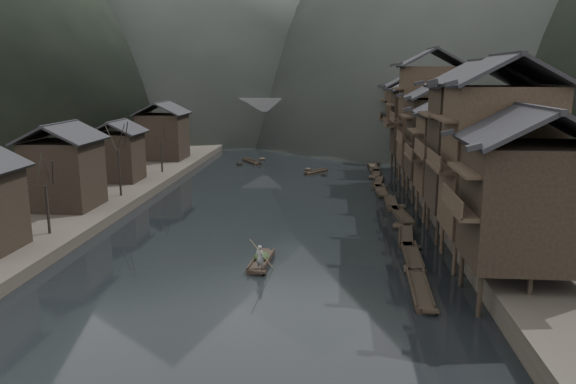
# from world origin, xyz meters

# --- Properties ---
(water) EXTENTS (300.00, 300.00, 0.00)m
(water) POSITION_xyz_m (0.00, 0.00, 0.00)
(water) COLOR black
(water) RESTS_ON ground
(right_bank) EXTENTS (40.00, 200.00, 1.80)m
(right_bank) POSITION_xyz_m (35.00, 40.00, 0.90)
(right_bank) COLOR #2D2823
(right_bank) RESTS_ON ground
(left_bank) EXTENTS (40.00, 200.00, 1.20)m
(left_bank) POSITION_xyz_m (-35.00, 40.00, 0.60)
(left_bank) COLOR #2D2823
(left_bank) RESTS_ON ground
(stilt_houses) EXTENTS (9.00, 67.60, 17.06)m
(stilt_houses) POSITION_xyz_m (17.28, 19.53, 8.94)
(stilt_houses) COLOR black
(stilt_houses) RESTS_ON ground
(left_houses) EXTENTS (8.10, 53.20, 8.73)m
(left_houses) POSITION_xyz_m (-20.50, 20.12, 5.66)
(left_houses) COLOR black
(left_houses) RESTS_ON left_bank
(bare_trees) EXTENTS (3.97, 44.56, 7.95)m
(bare_trees) POSITION_xyz_m (-17.00, 5.18, 6.46)
(bare_trees) COLOR black
(bare_trees) RESTS_ON left_bank
(moored_sampans) EXTENTS (3.05, 61.98, 0.47)m
(moored_sampans) POSITION_xyz_m (11.66, 20.48, 0.20)
(moored_sampans) COLOR black
(moored_sampans) RESTS_ON water
(midriver_boats) EXTENTS (14.22, 13.89, 0.45)m
(midriver_boats) POSITION_xyz_m (-2.93, 41.73, 0.20)
(midriver_boats) COLOR black
(midriver_boats) RESTS_ON water
(stone_bridge) EXTENTS (40.00, 6.00, 9.00)m
(stone_bridge) POSITION_xyz_m (-0.00, 72.00, 5.11)
(stone_bridge) COLOR #4C4C4F
(stone_bridge) RESTS_ON ground
(hero_sampan) EXTENTS (1.49, 5.41, 0.44)m
(hero_sampan) POSITION_xyz_m (0.43, -2.27, 0.20)
(hero_sampan) COLOR black
(hero_sampan) RESTS_ON water
(cargo_heap) EXTENTS (1.18, 1.55, 0.71)m
(cargo_heap) POSITION_xyz_m (0.41, -2.03, 0.79)
(cargo_heap) COLOR black
(cargo_heap) RESTS_ON hero_sampan
(boatman) EXTENTS (0.78, 0.66, 1.83)m
(boatman) POSITION_xyz_m (0.57, -4.14, 1.35)
(boatman) COLOR slate
(boatman) RESTS_ON hero_sampan
(bamboo_pole) EXTENTS (1.52, 2.15, 2.93)m
(bamboo_pole) POSITION_xyz_m (0.77, -4.14, 3.73)
(bamboo_pole) COLOR #8C7A51
(bamboo_pole) RESTS_ON boatman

